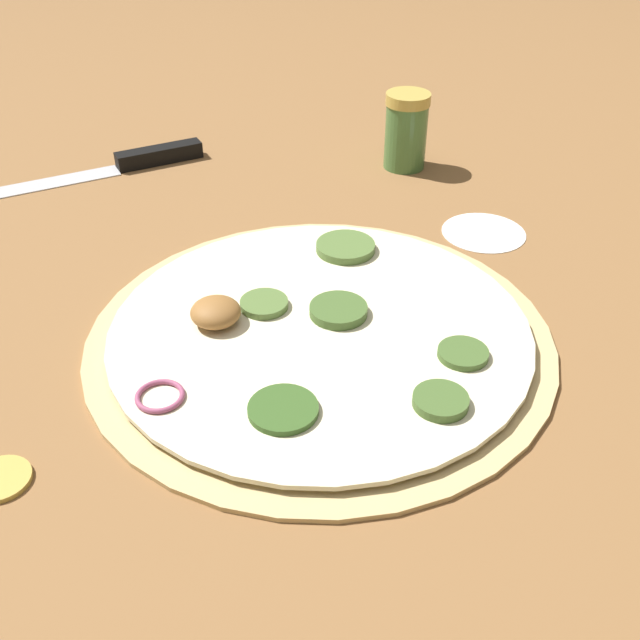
# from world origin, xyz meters

# --- Properties ---
(ground_plane) EXTENTS (3.00, 3.00, 0.00)m
(ground_plane) POSITION_xyz_m (0.00, 0.00, 0.00)
(ground_plane) COLOR olive
(pizza) EXTENTS (0.36, 0.36, 0.03)m
(pizza) POSITION_xyz_m (0.00, 0.00, 0.01)
(pizza) COLOR #D6B77A
(pizza) RESTS_ON ground_plane
(knife) EXTENTS (0.13, 0.28, 0.02)m
(knife) POSITION_xyz_m (0.38, -0.09, 0.01)
(knife) COLOR silver
(knife) RESTS_ON ground_plane
(spice_jar) EXTENTS (0.05, 0.05, 0.08)m
(spice_jar) POSITION_xyz_m (0.15, -0.31, 0.04)
(spice_jar) COLOR #4C7F42
(spice_jar) RESTS_ON ground_plane
(flour_patch) EXTENTS (0.08, 0.08, 0.00)m
(flour_patch) POSITION_xyz_m (-0.01, -0.23, 0.00)
(flour_patch) COLOR white
(flour_patch) RESTS_ON ground_plane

